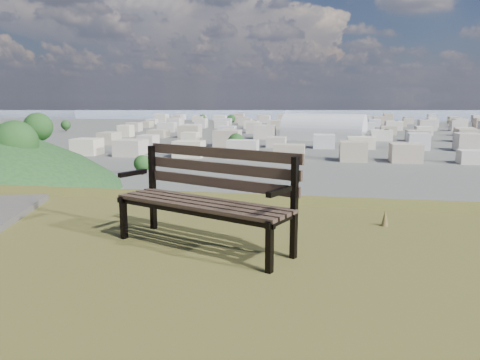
# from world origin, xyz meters

# --- Properties ---
(park_bench) EXTENTS (1.82, 1.21, 0.91)m
(park_bench) POSITION_xyz_m (0.66, 2.20, 25.52)
(park_bench) COLOR #453628
(park_bench) RESTS_ON hilltop_mesa
(arena) EXTENTS (54.76, 32.86, 21.60)m
(arena) POSITION_xyz_m (1.52, 299.50, 5.09)
(arena) COLOR silver
(arena) RESTS_ON ground
(city_blocks) EXTENTS (395.00, 361.00, 7.00)m
(city_blocks) POSITION_xyz_m (0.00, 394.44, 3.50)
(city_blocks) COLOR beige
(city_blocks) RESTS_ON ground
(city_trees) EXTENTS (406.52, 387.20, 9.98)m
(city_trees) POSITION_xyz_m (-26.39, 319.00, 4.83)
(city_trees) COLOR #332319
(city_trees) RESTS_ON ground
(bay_water) EXTENTS (2400.00, 700.00, 0.12)m
(bay_water) POSITION_xyz_m (0.00, 900.00, 0.00)
(bay_water) COLOR #838FA7
(bay_water) RESTS_ON ground
(far_hills) EXTENTS (2050.00, 340.00, 60.00)m
(far_hills) POSITION_xyz_m (-60.92, 1402.93, 25.47)
(far_hills) COLOR #A2AEC9
(far_hills) RESTS_ON ground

